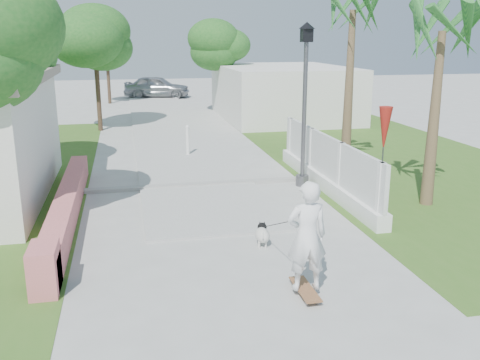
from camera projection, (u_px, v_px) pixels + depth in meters
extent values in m
plane|color=#B7B7B2|center=(244.00, 278.00, 9.31)|extent=(90.00, 90.00, 0.00)
cube|color=#B7B7B2|center=(162.00, 115.00, 28.18)|extent=(3.20, 36.00, 0.06)
cube|color=#999993|center=(198.00, 185.00, 14.96)|extent=(6.50, 0.25, 0.10)
cube|color=#3A6620|center=(393.00, 159.00, 18.27)|extent=(8.00, 20.00, 0.01)
cube|color=#E27378|center=(67.00, 205.00, 12.34)|extent=(0.45, 8.00, 0.60)
cube|color=#E27378|center=(44.00, 269.00, 8.73)|extent=(0.45, 0.80, 0.80)
cube|color=white|center=(325.00, 182.00, 14.67)|extent=(0.35, 7.00, 0.40)
cube|color=white|center=(326.00, 156.00, 14.47)|extent=(0.10, 7.00, 1.10)
cube|color=white|center=(380.00, 196.00, 11.50)|extent=(0.14, 0.14, 1.50)
cube|color=white|center=(340.00, 172.00, 13.58)|extent=(0.14, 0.14, 1.50)
cube|color=white|center=(311.00, 153.00, 15.65)|extent=(0.14, 0.14, 1.50)
cube|color=white|center=(291.00, 141.00, 17.54)|extent=(0.14, 0.14, 1.50)
cube|color=silver|center=(283.00, 92.00, 27.17)|extent=(6.00, 8.00, 2.60)
cylinder|color=#59595E|center=(302.00, 180.00, 15.05)|extent=(0.36, 0.36, 0.30)
cylinder|color=#59595E|center=(304.00, 115.00, 14.57)|extent=(0.12, 0.12, 4.00)
cube|color=black|center=(307.00, 35.00, 14.02)|extent=(0.28, 0.28, 0.35)
cone|color=black|center=(307.00, 25.00, 13.95)|extent=(0.44, 0.44, 0.18)
cylinder|color=white|center=(188.00, 142.00, 18.66)|extent=(0.12, 0.12, 1.00)
sphere|color=white|center=(187.00, 127.00, 18.52)|extent=(0.14, 0.14, 0.14)
cylinder|color=#59595E|center=(383.00, 155.00, 14.27)|extent=(0.04, 0.04, 2.00)
cone|color=#AF2819|center=(385.00, 129.00, 14.08)|extent=(0.36, 0.36, 1.20)
cylinder|color=#4C3826|center=(0.00, 118.00, 15.76)|extent=(0.20, 0.20, 3.50)
cylinder|color=#4C3826|center=(98.00, 87.00, 23.30)|extent=(0.20, 0.20, 3.85)
ellipsoid|color=#18571C|center=(95.00, 48.00, 22.87)|extent=(3.40, 3.40, 2.55)
ellipsoid|color=#18571C|center=(99.00, 40.00, 22.63)|extent=(2.89, 2.89, 2.18)
ellipsoid|color=#18571C|center=(89.00, 31.00, 22.84)|extent=(2.55, 2.55, 1.90)
cylinder|color=#4C3826|center=(221.00, 81.00, 28.38)|extent=(0.20, 0.20, 3.50)
ellipsoid|color=#18571C|center=(221.00, 52.00, 27.98)|extent=(3.00, 3.00, 2.25)
ellipsoid|color=#18571C|center=(226.00, 45.00, 27.74)|extent=(2.55, 2.55, 1.92)
ellipsoid|color=#18571C|center=(217.00, 38.00, 27.95)|extent=(2.25, 2.25, 1.68)
cylinder|color=#4C3826|center=(108.00, 72.00, 32.78)|extent=(0.20, 0.20, 3.85)
ellipsoid|color=#18571C|center=(106.00, 44.00, 32.35)|extent=(3.20, 3.20, 2.40)
ellipsoid|color=#18571C|center=(109.00, 38.00, 32.11)|extent=(2.72, 2.72, 2.05)
ellipsoid|color=#18571C|center=(102.00, 32.00, 32.31)|extent=(2.40, 2.40, 1.79)
cone|color=brown|center=(349.00, 95.00, 15.75)|extent=(0.32, 0.32, 4.80)
cone|color=brown|center=(434.00, 121.00, 12.87)|extent=(0.32, 0.32, 4.20)
cube|color=#905B39|center=(305.00, 289.00, 8.70)|extent=(0.29, 0.95, 0.02)
imported|color=white|center=(307.00, 236.00, 8.46)|extent=(0.67, 0.45, 1.81)
cylinder|color=gray|center=(307.00, 303.00, 8.38)|extent=(0.03, 0.07, 0.07)
cylinder|color=gray|center=(317.00, 302.00, 8.41)|extent=(0.03, 0.07, 0.07)
cylinder|color=gray|center=(294.00, 284.00, 9.02)|extent=(0.03, 0.07, 0.07)
cylinder|color=gray|center=(303.00, 283.00, 9.05)|extent=(0.03, 0.07, 0.07)
ellipsoid|color=silver|center=(262.00, 235.00, 10.71)|extent=(0.38, 0.52, 0.30)
sphere|color=black|center=(262.00, 227.00, 10.90)|extent=(0.19, 0.19, 0.19)
sphere|color=silver|center=(262.00, 227.00, 10.99)|extent=(0.09, 0.09, 0.09)
cone|color=black|center=(260.00, 223.00, 10.88)|extent=(0.06, 0.06, 0.07)
cone|color=black|center=(264.00, 223.00, 10.88)|extent=(0.06, 0.06, 0.07)
cylinder|color=silver|center=(259.00, 240.00, 10.86)|extent=(0.04, 0.04, 0.13)
cylinder|color=silver|center=(265.00, 240.00, 10.86)|extent=(0.04, 0.04, 0.13)
cylinder|color=silver|center=(259.00, 245.00, 10.64)|extent=(0.04, 0.04, 0.13)
cylinder|color=silver|center=(266.00, 245.00, 10.64)|extent=(0.04, 0.04, 0.13)
cylinder|color=silver|center=(263.00, 236.00, 10.47)|extent=(0.05, 0.12, 0.11)
imported|color=#9B9DA2|center=(157.00, 87.00, 36.19)|extent=(4.62, 2.62, 1.48)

